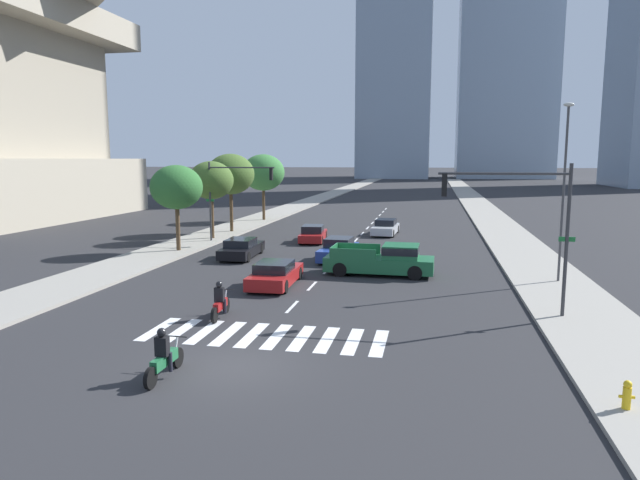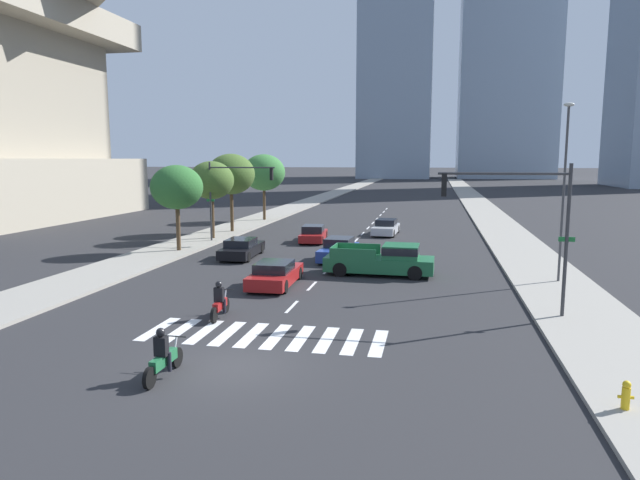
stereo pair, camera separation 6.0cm
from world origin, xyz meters
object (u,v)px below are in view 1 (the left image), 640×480
Objects in this scene: sedan_silver_1 at (385,228)px; sedan_red_2 at (313,234)px; sedan_black_4 at (241,249)px; street_tree_third at (231,174)px; street_lamp_east at (564,181)px; street_tree_nearest at (176,187)px; sedan_blue_3 at (338,250)px; traffic_signal_near at (518,211)px; traffic_signal_far at (234,187)px; sedan_red_0 at (275,274)px; fire_hydrant at (627,394)px; pickup_truck at (385,260)px; street_tree_fourth at (263,173)px; motorcycle_trailing at (164,358)px; motorcycle_lead at (220,303)px; street_tree_second at (211,180)px.

sedan_silver_1 is 7.12m from sedan_red_2.
street_tree_third is (-4.78, 11.26, 4.34)m from sedan_black_4.
street_lamp_east reaches higher than street_tree_nearest.
street_tree_nearest is (-22.81, 5.20, -0.79)m from street_lamp_east.
street_tree_nearest reaches higher than sedan_blue_3.
traffic_signal_far is (-17.49, 16.56, -0.03)m from traffic_signal_near.
sedan_blue_3 reaches higher than sedan_red_0.
traffic_signal_near is 23.07m from street_tree_nearest.
street_lamp_east reaches higher than sedan_red_2.
traffic_signal_near reaches higher than fire_hydrant.
traffic_signal_near is at bearing -152.26° from sedan_red_2.
street_tree_fourth reaches higher than pickup_truck.
street_lamp_east is 27.52m from street_tree_third.
street_tree_third is (-19.77, 22.07, 0.70)m from traffic_signal_near.
street_tree_third reaches higher than pickup_truck.
street_tree_fourth is (-22.81, 24.65, -0.28)m from street_lamp_east.
traffic_signal_far is at bearing -67.54° from street_tree_third.
sedan_black_4 is at bearing 152.94° from sedan_red_2.
pickup_truck is at bearing 8.29° from sedan_silver_1.
pickup_truck is 1.03× the size of street_tree_nearest.
traffic_signal_near is (-1.53, 8.46, 3.70)m from fire_hydrant.
sedan_red_0 is (-0.12, 11.99, -0.01)m from motorcycle_trailing.
motorcycle_trailing is 0.46× the size of sedan_black_4.
traffic_signal_far is at bearing -43.43° from traffic_signal_near.
sedan_silver_1 is 33.02m from fire_hydrant.
pickup_truck reaches higher than sedan_silver_1.
pickup_truck is at bearing -156.04° from sedan_red_2.
sedan_red_0 is 0.72× the size of street_tree_fourth.
fire_hydrant is (7.20, -15.60, -0.30)m from pickup_truck.
sedan_red_0 is 29.58m from street_tree_fourth.
sedan_blue_3 is at bearing -161.99° from sedan_red_2.
motorcycle_lead is 0.32× the size of street_tree_fourth.
street_tree_third is (0.00, 10.19, 0.59)m from street_tree_nearest.
fire_hydrant is at bearing -142.43° from sedan_black_4.
street_tree_third is (-10.94, 10.98, 4.28)m from sedan_blue_3.
sedan_black_4 is at bearing 130.61° from fire_hydrant.
street_tree_nearest is (-21.31, 20.34, 3.81)m from fire_hydrant.
sedan_red_2 is 0.78× the size of street_tree_second.
motorcycle_lead reaches higher than sedan_blue_3.
pickup_truck is at bearing 176.98° from street_lamp_east.
sedan_red_2 is 15.70m from street_tree_fourth.
street_tree_second is (-9.19, 26.33, 3.98)m from motorcycle_trailing.
traffic_signal_near is at bearing -128.85° from sedan_black_4.
sedan_blue_3 is 10.84m from traffic_signal_far.
sedan_red_0 is at bearing -57.71° from street_tree_second.
street_tree_nearest is at bearing 27.28° from motorcycle_lead.
motorcycle_lead is at bearing -67.21° from street_tree_second.
street_tree_second reaches higher than traffic_signal_far.
street_tree_second is at bearing -62.59° from sedan_silver_1.
sedan_red_2 is at bearing -58.92° from street_tree_fourth.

